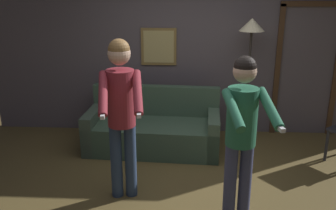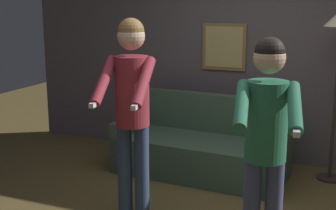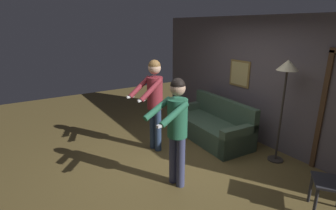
# 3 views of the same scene
# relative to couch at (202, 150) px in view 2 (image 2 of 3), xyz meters

# --- Properties ---
(back_wall_assembly) EXTENTS (6.40, 0.10, 2.60)m
(back_wall_assembly) POSITION_rel_couch_xyz_m (0.56, 0.75, 1.02)
(back_wall_assembly) COLOR #5E555A
(back_wall_assembly) RESTS_ON ground_plane
(couch) EXTENTS (1.95, 0.96, 0.87)m
(couch) POSITION_rel_couch_xyz_m (0.00, 0.00, 0.00)
(couch) COLOR #405A44
(couch) RESTS_ON ground_plane
(person_standing_left) EXTENTS (0.51, 0.70, 1.80)m
(person_standing_left) POSITION_rel_couch_xyz_m (-0.21, -1.32, 0.83)
(person_standing_left) COLOR navy
(person_standing_left) RESTS_ON ground_plane
(person_standing_right) EXTENTS (0.52, 0.67, 1.70)m
(person_standing_right) POSITION_rel_couch_xyz_m (1.02, -1.64, 0.75)
(person_standing_right) COLOR #414770
(person_standing_right) RESTS_ON ground_plane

